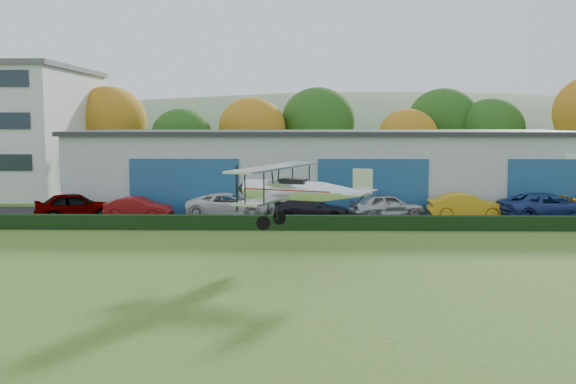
{
  "coord_description": "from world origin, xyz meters",
  "views": [
    {
      "loc": [
        0.47,
        -20.26,
        5.98
      ],
      "look_at": [
        -0.16,
        10.75,
        2.68
      ],
      "focal_mm": 41.66,
      "sensor_mm": 36.0,
      "label": 1
    }
  ],
  "objects_px": {
    "car_0": "(75,206)",
    "car_2": "(230,205)",
    "car_3": "(312,209)",
    "car_1": "(138,208)",
    "car_6": "(548,206)",
    "car_5": "(467,206)",
    "hangar": "(364,167)",
    "biplane": "(295,189)",
    "car_4": "(387,206)"
  },
  "relations": [
    {
      "from": "car_1",
      "to": "car_5",
      "type": "bearing_deg",
      "value": -81.31
    },
    {
      "from": "car_4",
      "to": "car_6",
      "type": "xyz_separation_m",
      "value": [
        9.58,
        -0.51,
        0.05
      ]
    },
    {
      "from": "car_3",
      "to": "car_5",
      "type": "relative_size",
      "value": 0.98
    },
    {
      "from": "car_1",
      "to": "car_5",
      "type": "xyz_separation_m",
      "value": [
        20.07,
        0.56,
        0.11
      ]
    },
    {
      "from": "hangar",
      "to": "car_6",
      "type": "height_order",
      "value": "hangar"
    },
    {
      "from": "car_0",
      "to": "car_3",
      "type": "height_order",
      "value": "car_0"
    },
    {
      "from": "car_1",
      "to": "car_2",
      "type": "relative_size",
      "value": 0.75
    },
    {
      "from": "car_1",
      "to": "car_5",
      "type": "relative_size",
      "value": 0.86
    },
    {
      "from": "car_0",
      "to": "car_1",
      "type": "xyz_separation_m",
      "value": [
        3.84,
        0.09,
        -0.14
      ]
    },
    {
      "from": "car_2",
      "to": "car_4",
      "type": "bearing_deg",
      "value": -90.32
    },
    {
      "from": "car_0",
      "to": "biplane",
      "type": "xyz_separation_m",
      "value": [
        13.51,
        -12.56,
        2.34
      ]
    },
    {
      "from": "car_0",
      "to": "biplane",
      "type": "distance_m",
      "value": 18.6
    },
    {
      "from": "car_5",
      "to": "car_0",
      "type": "bearing_deg",
      "value": 91.22
    },
    {
      "from": "car_3",
      "to": "biplane",
      "type": "distance_m",
      "value": 12.72
    },
    {
      "from": "car_0",
      "to": "car_3",
      "type": "xyz_separation_m",
      "value": [
        14.41,
        -0.11,
        -0.14
      ]
    },
    {
      "from": "hangar",
      "to": "car_2",
      "type": "distance_m",
      "value": 11.69
    },
    {
      "from": "car_0",
      "to": "biplane",
      "type": "bearing_deg",
      "value": -153.42
    },
    {
      "from": "hangar",
      "to": "car_2",
      "type": "height_order",
      "value": "hangar"
    },
    {
      "from": "car_1",
      "to": "car_6",
      "type": "xyz_separation_m",
      "value": [
        24.75,
        -0.03,
        0.16
      ]
    },
    {
      "from": "car_2",
      "to": "car_6",
      "type": "height_order",
      "value": "car_6"
    },
    {
      "from": "car_1",
      "to": "biplane",
      "type": "distance_m",
      "value": 16.11
    },
    {
      "from": "car_0",
      "to": "car_6",
      "type": "height_order",
      "value": "car_6"
    },
    {
      "from": "car_0",
      "to": "car_5",
      "type": "relative_size",
      "value": 1.01
    },
    {
      "from": "car_6",
      "to": "car_4",
      "type": "bearing_deg",
      "value": 74.3
    },
    {
      "from": "car_2",
      "to": "car_3",
      "type": "xyz_separation_m",
      "value": [
        5.08,
        -1.07,
        -0.08
      ]
    },
    {
      "from": "hangar",
      "to": "car_1",
      "type": "height_order",
      "value": "hangar"
    },
    {
      "from": "car_5",
      "to": "car_6",
      "type": "relative_size",
      "value": 0.79
    },
    {
      "from": "car_0",
      "to": "car_1",
      "type": "distance_m",
      "value": 3.84
    },
    {
      "from": "car_1",
      "to": "car_3",
      "type": "relative_size",
      "value": 0.88
    },
    {
      "from": "car_0",
      "to": "car_6",
      "type": "distance_m",
      "value": 28.59
    },
    {
      "from": "car_4",
      "to": "car_3",
      "type": "bearing_deg",
      "value": 82.85
    },
    {
      "from": "car_5",
      "to": "car_1",
      "type": "bearing_deg",
      "value": 91.28
    },
    {
      "from": "car_0",
      "to": "biplane",
      "type": "relative_size",
      "value": 0.69
    },
    {
      "from": "car_6",
      "to": "biplane",
      "type": "distance_m",
      "value": 19.79
    },
    {
      "from": "car_3",
      "to": "car_4",
      "type": "height_order",
      "value": "car_4"
    },
    {
      "from": "hangar",
      "to": "car_6",
      "type": "bearing_deg",
      "value": -38.46
    },
    {
      "from": "car_0",
      "to": "car_2",
      "type": "height_order",
      "value": "car_0"
    },
    {
      "from": "car_1",
      "to": "car_6",
      "type": "distance_m",
      "value": 24.75
    },
    {
      "from": "car_1",
      "to": "biplane",
      "type": "relative_size",
      "value": 0.59
    },
    {
      "from": "car_3",
      "to": "car_2",
      "type": "bearing_deg",
      "value": 86.46
    },
    {
      "from": "car_2",
      "to": "car_4",
      "type": "relative_size",
      "value": 1.18
    },
    {
      "from": "car_1",
      "to": "car_6",
      "type": "bearing_deg",
      "value": -82.98
    },
    {
      "from": "car_0",
      "to": "car_4",
      "type": "relative_size",
      "value": 1.04
    },
    {
      "from": "car_3",
      "to": "car_1",
      "type": "bearing_deg",
      "value": 97.29
    },
    {
      "from": "car_2",
      "to": "car_3",
      "type": "distance_m",
      "value": 5.19
    },
    {
      "from": "car_1",
      "to": "car_3",
      "type": "bearing_deg",
      "value": -83.96
    },
    {
      "from": "car_1",
      "to": "car_2",
      "type": "bearing_deg",
      "value": -73.87
    },
    {
      "from": "car_0",
      "to": "hangar",
      "type": "bearing_deg",
      "value": -86.36
    },
    {
      "from": "car_0",
      "to": "car_4",
      "type": "bearing_deg",
      "value": -108.83
    },
    {
      "from": "car_0",
      "to": "car_2",
      "type": "xyz_separation_m",
      "value": [
        9.33,
        0.96,
        -0.06
      ]
    }
  ]
}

